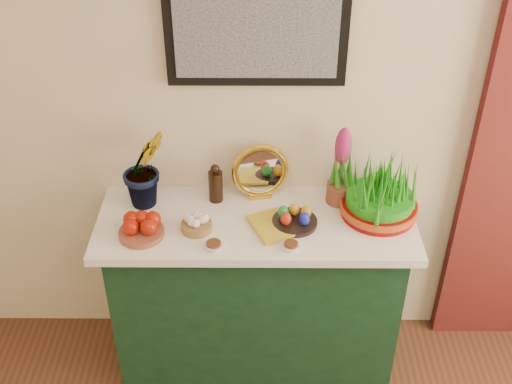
% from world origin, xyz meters
% --- Properties ---
extents(sideboard, '(1.30, 0.45, 0.85)m').
position_xyz_m(sideboard, '(-0.15, 2.00, 0.42)').
color(sideboard, '#163C22').
rests_on(sideboard, ground).
extents(tablecloth, '(1.40, 0.55, 0.04)m').
position_xyz_m(tablecloth, '(-0.15, 2.00, 0.87)').
color(tablecloth, white).
rests_on(tablecloth, sideboard).
extents(hyacinth_green, '(0.32, 0.31, 0.49)m').
position_xyz_m(hyacinth_green, '(-0.64, 2.13, 1.14)').
color(hyacinth_green, '#2A7A1A').
rests_on(hyacinth_green, tablecloth).
extents(apple_bowl, '(0.22, 0.22, 0.10)m').
position_xyz_m(apple_bowl, '(-0.64, 1.89, 0.93)').
color(apple_bowl, brown).
rests_on(apple_bowl, tablecloth).
extents(garlic_basket, '(0.14, 0.14, 0.07)m').
position_xyz_m(garlic_basket, '(-0.41, 1.93, 0.92)').
color(garlic_basket, olive).
rests_on(garlic_basket, tablecloth).
extents(vinegar_cruet, '(0.07, 0.07, 0.19)m').
position_xyz_m(vinegar_cruet, '(-0.34, 2.15, 0.97)').
color(vinegar_cruet, black).
rests_on(vinegar_cruet, tablecloth).
extents(mirror, '(0.27, 0.10, 0.26)m').
position_xyz_m(mirror, '(-0.14, 2.19, 1.02)').
color(mirror, gold).
rests_on(mirror, tablecloth).
extents(book, '(0.21, 0.25, 0.03)m').
position_xyz_m(book, '(-0.16, 1.91, 0.90)').
color(book, gold).
rests_on(book, tablecloth).
extents(spice_dish_left, '(0.08, 0.08, 0.03)m').
position_xyz_m(spice_dish_left, '(-0.33, 1.81, 0.90)').
color(spice_dish_left, silver).
rests_on(spice_dish_left, tablecloth).
extents(spice_dish_right, '(0.07, 0.07, 0.03)m').
position_xyz_m(spice_dish_right, '(-0.01, 1.81, 0.90)').
color(spice_dish_right, silver).
rests_on(spice_dish_right, tablecloth).
extents(egg_plate, '(0.20, 0.20, 0.08)m').
position_xyz_m(egg_plate, '(0.01, 1.97, 0.92)').
color(egg_plate, black).
rests_on(egg_plate, tablecloth).
extents(hyacinth_pink, '(0.12, 0.12, 0.38)m').
position_xyz_m(hyacinth_pink, '(0.22, 2.14, 1.06)').
color(hyacinth_pink, brown).
rests_on(hyacinth_pink, tablecloth).
extents(wheatgrass_sabzeh, '(0.34, 0.34, 0.28)m').
position_xyz_m(wheatgrass_sabzeh, '(0.39, 2.04, 1.01)').
color(wheatgrass_sabzeh, '#8C0305').
rests_on(wheatgrass_sabzeh, tablecloth).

